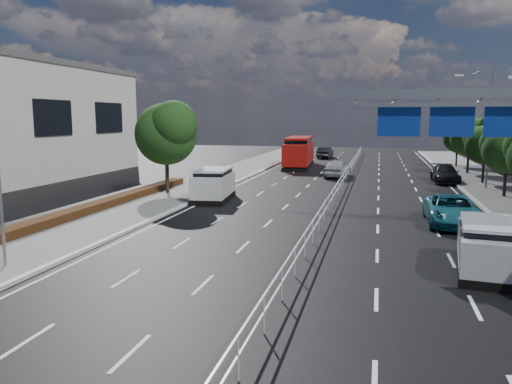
% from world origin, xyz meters
% --- Properties ---
extents(ground, '(160.00, 160.00, 0.00)m').
position_xyz_m(ground, '(0.00, 0.00, 0.00)').
color(ground, black).
rests_on(ground, ground).
extents(kerb_near, '(0.25, 140.00, 0.15)m').
position_xyz_m(kerb_near, '(-9.00, 0.00, 0.07)').
color(kerb_near, silver).
rests_on(kerb_near, ground).
extents(median_fence, '(0.05, 85.00, 1.02)m').
position_xyz_m(median_fence, '(0.00, 22.50, 0.53)').
color(median_fence, silver).
rests_on(median_fence, ground).
extents(hedge_near, '(1.00, 36.00, 0.44)m').
position_xyz_m(hedge_near, '(-13.30, 5.00, 0.36)').
color(hedge_near, black).
rests_on(hedge_near, sidewalk_near).
extents(overhead_gantry, '(10.24, 0.38, 7.45)m').
position_xyz_m(overhead_gantry, '(6.74, 10.05, 5.61)').
color(overhead_gantry, gray).
rests_on(overhead_gantry, ground).
extents(streetlight_far, '(2.78, 2.40, 9.00)m').
position_xyz_m(streetlight_far, '(10.50, 26.00, 5.21)').
color(streetlight_far, gray).
rests_on(streetlight_far, ground).
extents(near_tree_back, '(4.84, 4.51, 6.69)m').
position_xyz_m(near_tree_back, '(-11.94, 17.97, 4.61)').
color(near_tree_back, black).
rests_on(near_tree_back, ground).
extents(far_tree_e, '(3.63, 3.38, 5.13)m').
position_xyz_m(far_tree_e, '(11.25, 21.98, 3.56)').
color(far_tree_e, black).
rests_on(far_tree_e, ground).
extents(far_tree_f, '(3.52, 3.28, 5.02)m').
position_xyz_m(far_tree_f, '(11.24, 29.48, 3.49)').
color(far_tree_f, black).
rests_on(far_tree_f, ground).
extents(far_tree_g, '(3.96, 3.69, 5.45)m').
position_xyz_m(far_tree_g, '(11.25, 36.98, 3.75)').
color(far_tree_g, black).
rests_on(far_tree_g, ground).
extents(far_tree_h, '(3.41, 3.18, 4.91)m').
position_xyz_m(far_tree_h, '(11.24, 44.48, 3.42)').
color(far_tree_h, black).
rests_on(far_tree_h, ground).
extents(white_minivan, '(2.63, 5.11, 2.13)m').
position_xyz_m(white_minivan, '(-7.97, 16.44, 1.05)').
color(white_minivan, black).
rests_on(white_minivan, ground).
extents(red_bus, '(3.43, 11.36, 3.35)m').
position_xyz_m(red_bus, '(-6.01, 40.64, 1.75)').
color(red_bus, black).
rests_on(red_bus, ground).
extents(near_car_silver, '(2.43, 5.04, 1.66)m').
position_xyz_m(near_car_silver, '(-1.00, 31.81, 0.83)').
color(near_car_silver, '#A7A9AE').
rests_on(near_car_silver, ground).
extents(near_car_dark, '(1.86, 4.71, 1.53)m').
position_xyz_m(near_car_dark, '(-4.42, 53.56, 0.76)').
color(near_car_dark, black).
rests_on(near_car_dark, ground).
extents(silver_minivan, '(2.44, 4.69, 1.87)m').
position_xyz_m(silver_minivan, '(6.59, 3.75, 0.92)').
color(silver_minivan, black).
rests_on(silver_minivan, ground).
extents(parked_car_teal, '(2.54, 5.46, 1.52)m').
position_xyz_m(parked_car_teal, '(6.50, 12.00, 0.76)').
color(parked_car_teal, '#196171').
rests_on(parked_car_teal, ground).
extents(parked_car_dark, '(2.14, 5.10, 1.47)m').
position_xyz_m(parked_car_dark, '(8.30, 30.00, 0.74)').
color(parked_car_dark, black).
rests_on(parked_car_dark, ground).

